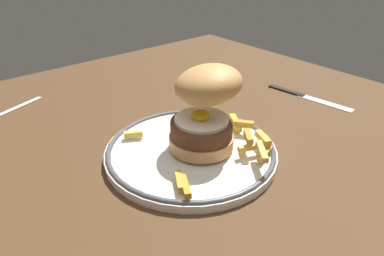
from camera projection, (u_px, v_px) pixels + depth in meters
ground_plane at (212, 181)px, 50.01cm from camera, size 110.77×101.42×4.00cm
dinner_plate at (192, 150)px, 51.93cm from camera, size 25.30×25.30×1.60cm
burger at (205, 106)px, 49.49cm from camera, size 14.04×13.93×12.32cm
fries_pile at (229, 144)px, 50.14cm from camera, size 20.59×19.49×2.65cm
fork at (6, 112)px, 64.55cm from camera, size 6.35×13.97×0.36cm
knife at (302, 95)px, 71.13cm from camera, size 18.05×3.54×0.70cm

